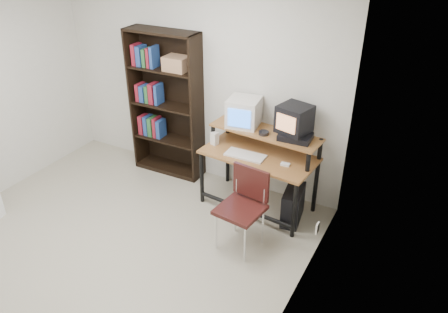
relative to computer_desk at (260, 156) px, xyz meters
The scene contains 17 objects.
floor 2.08m from the computer_desk, 123.88° to the right, with size 4.00×4.00×0.01m, color #A7A08A.
ceiling 2.73m from the computer_desk, 123.88° to the right, with size 4.00×4.00×0.01m, color white.
back_wall 1.30m from the computer_desk, 160.98° to the left, with size 4.00×0.01×2.60m, color beige.
right_wall 1.96m from the computer_desk, 60.75° to the right, with size 0.01×4.00×2.60m, color beige.
computer_desk is the anchor object (origin of this frame).
crt_monitor 0.55m from the computer_desk, 153.13° to the left, with size 0.41×0.42×0.34m.
vcr 0.50m from the computer_desk, 10.56° to the left, with size 0.36×0.26×0.08m, color black.
crt_tv 0.62m from the computer_desk, 18.85° to the left, with size 0.40×0.39×0.31m.
cd_spindle 0.30m from the computer_desk, 38.63° to the left, with size 0.12×0.12×0.05m, color #26262B.
keyboard 0.19m from the computer_desk, 132.34° to the right, with size 0.47×0.21×0.04m, color beige.
mousepad 0.40m from the computer_desk, 20.12° to the right, with size 0.22×0.18×0.01m, color black.
mouse 0.38m from the computer_desk, 17.68° to the right, with size 0.10×0.06×0.03m, color white.
desk_speaker 0.60m from the computer_desk, behind, with size 0.08×0.07×0.17m, color beige.
pc_tower 0.69m from the computer_desk, ahead, with size 0.20×0.45×0.42m, color black.
school_chair 0.75m from the computer_desk, 78.04° to the right, with size 0.50×0.50×0.90m.
bookshelf 1.52m from the computer_desk, behind, with size 0.99×0.35×1.97m.
wall_outlet 1.09m from the computer_desk, 27.84° to the right, with size 0.02×0.08×0.12m, color beige.
Camera 1 is at (2.87, -2.54, 3.19)m, focal length 35.00 mm.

